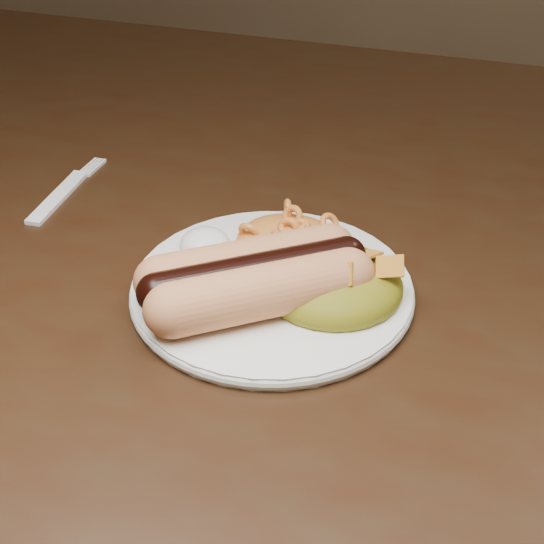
% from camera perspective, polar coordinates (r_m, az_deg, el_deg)
% --- Properties ---
extents(table, '(1.60, 0.90, 0.75)m').
position_cam_1_polar(table, '(0.76, 3.08, -1.23)').
color(table, black).
rests_on(table, floor).
extents(plate, '(0.23, 0.23, 0.01)m').
position_cam_1_polar(plate, '(0.59, 0.00, -1.24)').
color(plate, white).
rests_on(plate, table).
extents(hotdog, '(0.13, 0.14, 0.04)m').
position_cam_1_polar(hotdog, '(0.56, -1.29, -0.38)').
color(hotdog, '#D38650').
rests_on(hotdog, plate).
extents(mac_and_cheese, '(0.10, 0.09, 0.03)m').
position_cam_1_polar(mac_and_cheese, '(0.62, 1.23, 3.32)').
color(mac_and_cheese, orange).
rests_on(mac_and_cheese, plate).
extents(sour_cream, '(0.04, 0.04, 0.03)m').
position_cam_1_polar(sour_cream, '(0.62, -5.09, 2.42)').
color(sour_cream, white).
rests_on(sour_cream, plate).
extents(taco_salad, '(0.11, 0.10, 0.05)m').
position_cam_1_polar(taco_salad, '(0.57, 4.52, 0.06)').
color(taco_salad, '#9B5701').
rests_on(taco_salad, plate).
extents(fork, '(0.03, 0.15, 0.00)m').
position_cam_1_polar(fork, '(0.75, -15.81, 5.47)').
color(fork, white).
rests_on(fork, table).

